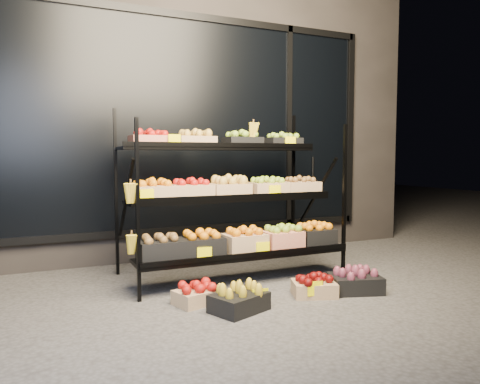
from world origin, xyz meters
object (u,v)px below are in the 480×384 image
floor_crate_left (197,294)px  floor_crate_midright (314,286)px  floor_crate_midleft (239,299)px  display_rack (232,197)px

floor_crate_left → floor_crate_midright: bearing=-28.5°
floor_crate_midleft → floor_crate_midright: (0.75, 0.09, -0.01)m
display_rack → floor_crate_midleft: size_ratio=4.44×
display_rack → floor_crate_midleft: (-0.37, -0.98, -0.69)m
floor_crate_midleft → floor_crate_midright: size_ratio=1.15×
display_rack → floor_crate_midright: bearing=-67.1°
display_rack → floor_crate_midleft: 1.26m
display_rack → floor_crate_midright: display_rack is taller
display_rack → floor_crate_midright: size_ratio=5.10×
display_rack → floor_crate_left: 1.15m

